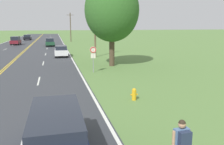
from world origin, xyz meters
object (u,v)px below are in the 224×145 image
Objects in this scene: car_dark_green_sedan_mid_near at (50,42)px; car_dark_blue_van_nearest at (56,134)px; tree_left_verge at (112,11)px; car_maroon_suv_mid_far at (16,40)px; traffic_sign at (93,53)px; car_black_hatchback_receding at (27,37)px; hitchhiker_person at (182,142)px; fire_hydrant at (134,94)px; car_white_hatchback_approaching at (61,51)px.

car_dark_blue_van_nearest is at bearing -1.59° from car_dark_green_sedan_mid_near.
car_maroon_suv_mid_far is at bearing 114.01° from tree_left_verge.
traffic_sign is 53.66m from car_black_hatchback_receding.
tree_left_verge is (2.54, 3.16, 4.01)m from traffic_sign.
hitchhiker_person is 0.35× the size of car_dark_blue_van_nearest.
car_dark_blue_van_nearest is at bearing -109.32° from tree_left_verge.
car_maroon_suv_mid_far is 1.18× the size of car_black_hatchback_receding.
fire_hydrant is (1.00, 7.09, -0.68)m from hitchhiker_person.
hitchhiker_person is at bearing 6.41° from car_white_hatchback_approaching.
car_black_hatchback_receding is at bearing -0.14° from car_maroon_suv_mid_far.
car_dark_blue_van_nearest is 1.39× the size of car_black_hatchback_receding.
car_dark_blue_van_nearest is 0.99× the size of car_dark_green_sedan_mid_near.
car_dark_blue_van_nearest is 26.41m from car_white_hatchback_approaching.
hitchhiker_person reaches higher than car_dark_green_sedan_mid_near.
traffic_sign is 0.58× the size of car_maroon_suv_mid_far.
fire_hydrant is at bearing 140.10° from car_dark_blue_van_nearest.
fire_hydrant is at bearing 10.79° from car_white_hatchback_approaching.
car_dark_green_sedan_mid_near is at bearing -162.20° from car_black_hatchback_receding.
traffic_sign is 14.58m from car_dark_blue_van_nearest.
tree_left_verge is at bearing 11.57° from car_dark_green_sedan_mid_near.
car_white_hatchback_approaching is at bearing 3.05° from car_dark_green_sedan_mid_near.
traffic_sign reaches higher than car_dark_blue_van_nearest.
hitchhiker_person is 3.91m from car_dark_blue_van_nearest.
car_dark_green_sedan_mid_near is 8.95m from car_maroon_suv_mid_far.
tree_left_verge reaches higher than traffic_sign.
hitchhiker_person is 28.23m from car_white_hatchback_approaching.
hitchhiker_person is 0.45× the size of car_white_hatchback_approaching.
car_dark_blue_van_nearest is at bearing -168.03° from car_maroon_suv_mid_far.
car_dark_green_sedan_mid_near reaches higher than car_black_hatchback_receding.
traffic_sign is 0.49× the size of car_dark_blue_van_nearest.
car_white_hatchback_approaching is (-2.53, 12.27, -1.00)m from traffic_sign.
car_dark_blue_van_nearest is 1.18× the size of car_maroon_suv_mid_far.
car_white_hatchback_approaching is at bearing -166.99° from car_black_hatchback_receding.
traffic_sign reaches higher than car_maroon_suv_mid_far.
car_dark_blue_van_nearest is (-4.50, -5.36, 0.52)m from fire_hydrant.
tree_left_verge is (2.56, 19.01, 4.77)m from hitchhiker_person.
car_white_hatchback_approaching is 1.08× the size of car_black_hatchback_receding.
tree_left_verge is (1.56, 11.92, 5.45)m from fire_hydrant.
car_dark_green_sedan_mid_near is at bearing -178.83° from car_dark_blue_van_nearest.
car_dark_green_sedan_mid_near is (-6.86, 27.11, -4.98)m from tree_left_verge.
hitchhiker_person reaches higher than car_black_hatchback_receding.
car_white_hatchback_approaching is at bearing 99.49° from fire_hydrant.
hitchhiker_person is at bearing -97.66° from tree_left_verge.
car_maroon_suv_mid_far is at bearing -126.43° from car_dark_green_sedan_mid_near.
fire_hydrant is 0.17× the size of car_maroon_suv_mid_far.
traffic_sign is at bearing -3.45° from hitchhiker_person.
car_dark_green_sedan_mid_near is (-4.32, 30.27, -0.97)m from traffic_sign.
hitchhiker_person is 69.23m from car_black_hatchback_receding.
tree_left_verge reaches higher than car_maroon_suv_mid_far.
hitchhiker_person reaches higher than car_white_hatchback_approaching.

